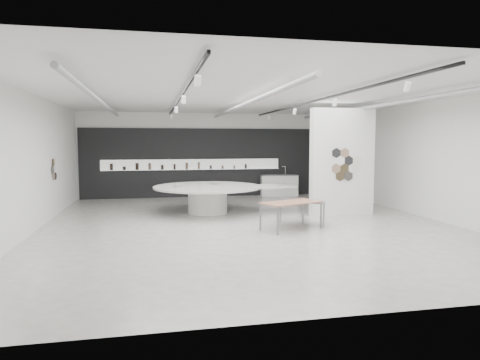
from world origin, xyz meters
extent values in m
cube|color=#BCB9B1|center=(0.00, 0.00, -0.01)|extent=(12.00, 14.00, 0.01)
cube|color=silver|center=(0.00, 0.00, 3.80)|extent=(12.00, 14.00, 0.01)
cube|color=white|center=(0.00, 7.00, 1.90)|extent=(12.00, 0.01, 3.80)
cube|color=white|center=(0.00, -7.00, 1.90)|extent=(12.00, 0.01, 3.80)
cube|color=white|center=(6.00, 0.00, 1.90)|extent=(0.01, 14.00, 3.80)
cube|color=white|center=(-6.00, 0.00, 1.90)|extent=(0.01, 14.00, 3.80)
cylinder|color=#939396|center=(-4.20, 0.50, 3.62)|extent=(0.12, 12.00, 0.12)
cylinder|color=#939396|center=(0.00, 0.50, 3.62)|extent=(0.12, 12.00, 0.12)
cylinder|color=#939396|center=(4.20, 0.50, 3.62)|extent=(0.12, 12.00, 0.12)
cube|color=black|center=(-2.00, 0.00, 3.70)|extent=(0.05, 13.00, 0.06)
cylinder|color=white|center=(-2.00, -5.00, 3.52)|extent=(0.11, 0.18, 0.21)
cylinder|color=white|center=(-2.00, -1.70, 3.52)|extent=(0.11, 0.18, 0.21)
cylinder|color=white|center=(-2.00, 1.60, 3.52)|extent=(0.11, 0.18, 0.21)
cylinder|color=white|center=(-2.00, 4.90, 3.52)|extent=(0.11, 0.18, 0.21)
cube|color=black|center=(2.00, 0.00, 3.70)|extent=(0.05, 13.00, 0.06)
cylinder|color=white|center=(2.00, -5.00, 3.52)|extent=(0.11, 0.18, 0.21)
cylinder|color=white|center=(2.00, -1.70, 3.52)|extent=(0.11, 0.18, 0.21)
cylinder|color=white|center=(2.00, 1.60, 3.52)|extent=(0.11, 0.18, 0.21)
cylinder|color=white|center=(2.00, 4.90, 3.52)|extent=(0.11, 0.18, 0.21)
cylinder|color=#8E6F57|center=(-5.97, 2.50, 1.35)|extent=(0.03, 0.28, 0.28)
cylinder|color=black|center=(-5.97, 2.76, 1.35)|extent=(0.03, 0.28, 0.28)
cylinder|color=white|center=(-5.97, 2.63, 1.58)|extent=(0.03, 0.28, 0.28)
cylinder|color=black|center=(-5.97, 2.37, 1.58)|extent=(0.03, 0.28, 0.28)
cylinder|color=#433721|center=(-5.97, 2.50, 1.81)|extent=(0.03, 0.28, 0.28)
cylinder|color=#EEE2CD|center=(-5.97, 2.76, 1.81)|extent=(0.03, 0.28, 0.28)
cube|color=black|center=(0.00, 6.94, 1.55)|extent=(11.80, 0.10, 3.10)
cube|color=white|center=(-1.00, 6.87, 1.48)|extent=(8.00, 0.06, 0.46)
cube|color=white|center=(-1.00, 6.81, 1.25)|extent=(8.00, 0.18, 0.02)
cylinder|color=black|center=(-4.53, 6.81, 1.41)|extent=(0.13, 0.13, 0.29)
cylinder|color=black|center=(-3.99, 6.81, 1.34)|extent=(0.13, 0.13, 0.15)
cylinder|color=black|center=(-3.44, 6.81, 1.42)|extent=(0.14, 0.14, 0.30)
cylinder|color=brown|center=(-2.90, 6.81, 1.41)|extent=(0.12, 0.12, 0.29)
cylinder|color=black|center=(-2.36, 6.81, 1.37)|extent=(0.12, 0.12, 0.21)
cylinder|color=black|center=(-1.81, 6.81, 1.39)|extent=(0.10, 0.10, 0.25)
cylinder|color=brown|center=(-1.27, 6.81, 1.42)|extent=(0.12, 0.12, 0.30)
cylinder|color=brown|center=(-0.73, 6.81, 1.42)|extent=(0.10, 0.10, 0.31)
cylinder|color=black|center=(-0.19, 6.81, 1.35)|extent=(0.09, 0.09, 0.17)
cylinder|color=brown|center=(0.36, 6.81, 1.35)|extent=(0.10, 0.10, 0.16)
cylinder|color=brown|center=(0.90, 6.81, 1.34)|extent=(0.09, 0.09, 0.15)
cylinder|color=black|center=(1.44, 6.81, 1.37)|extent=(0.09, 0.09, 0.21)
cube|color=white|center=(3.50, 1.00, 1.80)|extent=(2.20, 0.35, 3.60)
cylinder|color=#433721|center=(3.50, 0.81, 1.60)|extent=(0.34, 0.03, 0.34)
cylinder|color=#EEE2CD|center=(3.80, 0.81, 1.60)|extent=(0.34, 0.03, 0.34)
cylinder|color=#8E6F57|center=(3.20, 0.81, 1.60)|extent=(0.34, 0.03, 0.34)
cylinder|color=black|center=(3.65, 0.81, 1.86)|extent=(0.34, 0.03, 0.34)
cylinder|color=white|center=(3.35, 0.81, 1.86)|extent=(0.34, 0.03, 0.34)
cylinder|color=black|center=(3.65, 0.81, 1.34)|extent=(0.34, 0.03, 0.34)
cylinder|color=#433721|center=(3.35, 0.81, 1.34)|extent=(0.34, 0.03, 0.34)
cylinder|color=#EEE2CD|center=(3.95, 0.81, 1.86)|extent=(0.34, 0.03, 0.34)
cylinder|color=#8E6F57|center=(3.50, 0.81, 2.12)|extent=(0.34, 0.03, 0.34)
cylinder|color=black|center=(3.20, 0.81, 2.12)|extent=(0.34, 0.03, 0.34)
cylinder|color=white|center=(-0.91, 2.30, 0.44)|extent=(1.52, 1.52, 0.89)
cylinder|color=beige|center=(-0.91, 2.30, 0.92)|extent=(4.21, 4.21, 0.06)
cube|color=beige|center=(1.23, 2.05, 0.92)|extent=(1.79, 1.25, 0.06)
cube|color=#8E6F57|center=(-1.95, 2.16, 0.96)|extent=(0.28, 0.22, 0.01)
cube|color=#433721|center=(-0.58, 2.97, 0.96)|extent=(0.28, 0.22, 0.01)
cube|color=#9F6A52|center=(1.04, -1.02, 0.78)|extent=(1.88, 1.43, 0.03)
cube|color=slate|center=(0.45, -1.68, 0.38)|extent=(0.06, 0.06, 0.76)
cube|color=slate|center=(0.15, -0.98, 0.38)|extent=(0.06, 0.06, 0.76)
cube|color=slate|center=(1.92, -1.06, 0.38)|extent=(0.06, 0.06, 0.76)
cube|color=slate|center=(1.63, -0.36, 0.38)|extent=(0.06, 0.06, 0.76)
cube|color=slate|center=(1.57, -0.40, 0.70)|extent=(1.55, 1.17, 0.03)
cube|color=slate|center=(0.85, -0.44, 0.34)|extent=(0.05, 0.05, 0.69)
cube|color=slate|center=(1.08, 0.14, 0.34)|extent=(0.05, 0.05, 0.69)
cube|color=slate|center=(2.07, -0.93, 0.34)|extent=(0.05, 0.05, 0.69)
cube|color=slate|center=(2.30, -0.35, 0.34)|extent=(0.05, 0.05, 0.69)
cube|color=white|center=(2.97, 6.54, 0.47)|extent=(1.75, 0.84, 0.94)
cube|color=slate|center=(2.97, 6.54, 0.96)|extent=(1.79, 0.89, 0.03)
cylinder|color=silver|center=(3.30, 6.66, 1.17)|extent=(0.03, 0.03, 0.38)
cylinder|color=silver|center=(3.22, 6.67, 1.34)|extent=(0.17, 0.05, 0.03)
camera|label=1|loc=(-2.79, -12.44, 2.46)|focal=32.00mm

